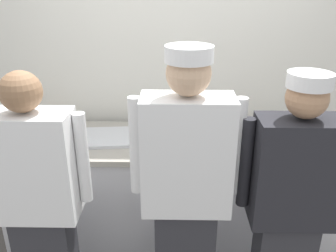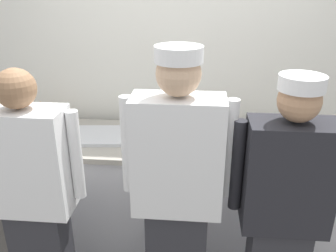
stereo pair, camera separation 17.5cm
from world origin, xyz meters
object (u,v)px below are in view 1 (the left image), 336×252
squeeze_bottle_primary (232,141)px  squeeze_bottle_secondary (37,118)px  chef_far_right (291,206)px  ramekin_orange_sauce (41,143)px  plate_stack_front (251,143)px  deli_cup (331,145)px  sheet_tray (97,138)px  chef_center (187,191)px  ramekin_green_sauce (232,129)px  mixing_bowl_steel (179,131)px  chef_near_left (40,203)px

squeeze_bottle_primary → squeeze_bottle_secondary: size_ratio=0.83×
chef_far_right → squeeze_bottle_secondary: size_ratio=7.73×
ramekin_orange_sauce → plate_stack_front: bearing=0.1°
squeeze_bottle_secondary → deli_cup: bearing=-8.8°
plate_stack_front → sheet_tray: size_ratio=0.39×
chef_center → chef_far_right: chef_center is taller
ramekin_green_sauce → chef_center: bearing=-113.4°
ramekin_green_sauce → deli_cup: 0.72m
squeeze_bottle_primary → ramekin_green_sauce: (0.05, 0.36, -0.06)m
squeeze_bottle_primary → ramekin_orange_sauce: squeeze_bottle_primary is taller
sheet_tray → plate_stack_front: bearing=-6.3°
squeeze_bottle_primary → squeeze_bottle_secondary: (-1.49, 0.37, 0.02)m
chef_center → squeeze_bottle_secondary: 1.47m
mixing_bowl_steel → plate_stack_front: bearing=-17.1°
sheet_tray → ramekin_green_sauce: bearing=8.8°
deli_cup → sheet_tray: bearing=174.4°
chef_center → squeeze_bottle_secondary: (-1.17, 0.90, 0.09)m
squeeze_bottle_secondary → ramekin_green_sauce: 1.55m
mixing_bowl_steel → sheet_tray: mixing_bowl_steel is taller
chef_far_right → ramekin_green_sauce: size_ratio=15.07×
chef_near_left → ramekin_orange_sauce: 0.65m
plate_stack_front → sheet_tray: bearing=173.7°
chef_near_left → sheet_tray: size_ratio=3.27×
chef_center → chef_far_right: 0.59m
squeeze_bottle_secondary → ramekin_green_sauce: bearing=-0.6°
chef_center → mixing_bowl_steel: size_ratio=4.80×
chef_near_left → chef_center: 0.85m
chef_center → plate_stack_front: chef_center is taller
ramekin_orange_sauce → deli_cup: deli_cup is taller
squeeze_bottle_primary → ramekin_orange_sauce: bearing=177.2°
chef_near_left → chef_far_right: same height
chef_center → chef_near_left: bearing=-178.8°
ramekin_orange_sauce → deli_cup: bearing=-1.0°
mixing_bowl_steel → squeeze_bottle_primary: 0.43m
sheet_tray → deli_cup: size_ratio=5.59×
sheet_tray → squeeze_bottle_secondary: size_ratio=2.36×
chef_center → squeeze_bottle_primary: (0.33, 0.53, 0.07)m
chef_far_right → deli_cup: size_ratio=18.28×
chef_center → sheet_tray: (-0.66, 0.72, 0.00)m
chef_center → squeeze_bottle_secondary: bearing=142.4°
chef_center → chef_far_right: (0.59, -0.03, -0.07)m
squeeze_bottle_secondary → sheet_tray: bearing=-19.1°
chef_near_left → chef_far_right: size_ratio=1.00×
ramekin_orange_sauce → sheet_tray: bearing=18.6°
mixing_bowl_steel → ramekin_orange_sauce: mixing_bowl_steel is taller
plate_stack_front → ramekin_orange_sauce: plate_stack_front is taller
chef_far_right → squeeze_bottle_primary: size_ratio=9.29×
chef_center → sheet_tray: size_ratio=3.51×
squeeze_bottle_primary → chef_far_right: bearing=-64.8°
plate_stack_front → mixing_bowl_steel: 0.54m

